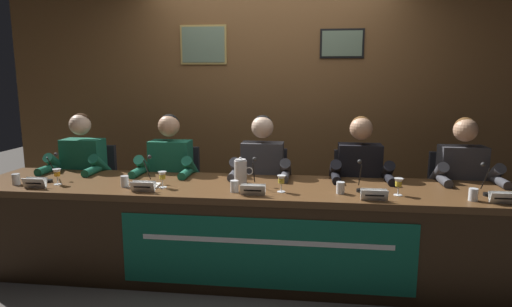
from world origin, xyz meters
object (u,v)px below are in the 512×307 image
(nameplate_right, at_px, (374,195))
(juice_glass_right, at_px, (399,183))
(microphone_far_right, at_px, (486,184))
(document_stack_left, at_px, (145,185))
(nameplate_far_left, at_px, (35,183))
(juice_glass_center, at_px, (281,180))
(microphone_far_left, at_px, (51,172))
(juice_glass_far_left, at_px, (57,174))
(water_cup_left, at_px, (125,182))
(nameplate_left, at_px, (143,186))
(chair_right, at_px, (356,204))
(juice_glass_left, at_px, (162,177))
(panelist_far_right, at_px, (464,181))
(nameplate_far_right, at_px, (502,198))
(water_cup_far_left, at_px, (16,180))
(panelist_right, at_px, (360,178))
(panelist_left, at_px, (168,173))
(conference_table, at_px, (254,217))
(chair_far_left, at_px, (92,194))
(microphone_left, at_px, (146,175))
(water_cup_right, at_px, (340,188))
(nameplate_center, at_px, (253,190))
(water_cup_far_right, at_px, (473,195))
(chair_center, at_px, (264,200))
(microphone_right, at_px, (360,181))
(water_cup_center, at_px, (234,187))
(water_pitcher_central, at_px, (241,171))
(panelist_center, at_px, (262,176))
(panelist_far_left, at_px, (80,171))
(microphone_center, at_px, (253,177))
(chair_far_right, at_px, (453,207))
(chair_left, at_px, (176,197))

(nameplate_right, height_order, juice_glass_right, juice_glass_right)
(microphone_far_right, height_order, document_stack_left, microphone_far_right)
(nameplate_far_left, xyz_separation_m, juice_glass_center, (1.85, 0.11, 0.05))
(microphone_far_left, bearing_deg, juice_glass_far_left, -42.81)
(water_cup_left, relative_size, nameplate_right, 0.48)
(nameplate_left, relative_size, chair_right, 0.20)
(document_stack_left, bearing_deg, juice_glass_left, -9.15)
(panelist_far_right, height_order, nameplate_far_right, panelist_far_right)
(water_cup_far_left, distance_m, panelist_right, 2.74)
(panelist_left, distance_m, panelist_right, 1.66)
(water_cup_far_left, distance_m, juice_glass_right, 2.88)
(juice_glass_center, distance_m, microphone_far_right, 1.45)
(conference_table, relative_size, nameplate_far_right, 28.66)
(juice_glass_right, height_order, nameplate_far_right, juice_glass_right)
(chair_far_left, bearing_deg, microphone_left, -38.77)
(panelist_left, relative_size, water_cup_right, 14.43)
(water_cup_left, height_order, panelist_right, panelist_right)
(nameplate_center, height_order, water_cup_far_right, water_cup_far_right)
(conference_table, distance_m, juice_glass_left, 0.76)
(water_cup_left, bearing_deg, juice_glass_right, 0.17)
(conference_table, height_order, juice_glass_left, juice_glass_left)
(nameplate_left, xyz_separation_m, water_cup_far_right, (2.30, 0.05, -0.00))
(water_cup_right, bearing_deg, conference_table, 176.18)
(chair_center, height_order, nameplate_far_right, chair_center)
(juice_glass_center, distance_m, panelist_right, 0.84)
(microphone_far_left, distance_m, microphone_right, 2.43)
(water_cup_center, xyz_separation_m, water_pitcher_central, (0.00, 0.27, 0.06))
(panelist_center, xyz_separation_m, chair_right, (0.83, 0.20, -0.28))
(microphone_right, bearing_deg, document_stack_left, -177.32)
(juice_glass_center, bearing_deg, panelist_right, 41.76)
(juice_glass_right, bearing_deg, conference_table, 177.70)
(conference_table, distance_m, nameplate_far_left, 1.67)
(nameplate_left, xyz_separation_m, nameplate_right, (1.64, -0.03, 0.00))
(nameplate_left, bearing_deg, chair_right, 28.34)
(panelist_far_left, xyz_separation_m, panelist_far_right, (3.31, 0.00, 0.00))
(juice_glass_center, height_order, water_pitcher_central, water_pitcher_central)
(juice_glass_far_left, relative_size, panelist_far_right, 0.10)
(conference_table, bearing_deg, panelist_far_right, 16.91)
(microphone_center, xyz_separation_m, nameplate_right, (0.86, -0.26, -0.03))
(water_cup_right, bearing_deg, panelist_far_left, 166.60)
(panelist_left, height_order, chair_right, panelist_left)
(chair_far_left, distance_m, juice_glass_left, 1.27)
(nameplate_center, xyz_separation_m, panelist_far_right, (1.64, 0.67, -0.05))
(juice_glass_far_left, height_order, juice_glass_right, same)
(conference_table, distance_m, nameplate_right, 0.90)
(chair_far_right, bearing_deg, water_pitcher_central, -163.58)
(water_cup_left, relative_size, panelist_right, 0.07)
(nameplate_far_left, relative_size, juice_glass_left, 1.41)
(nameplate_far_right, bearing_deg, chair_far_right, 90.82)
(juice_glass_far_left, relative_size, chair_left, 0.14)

